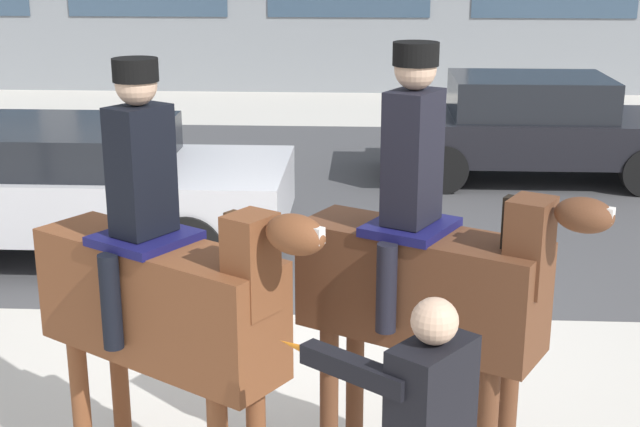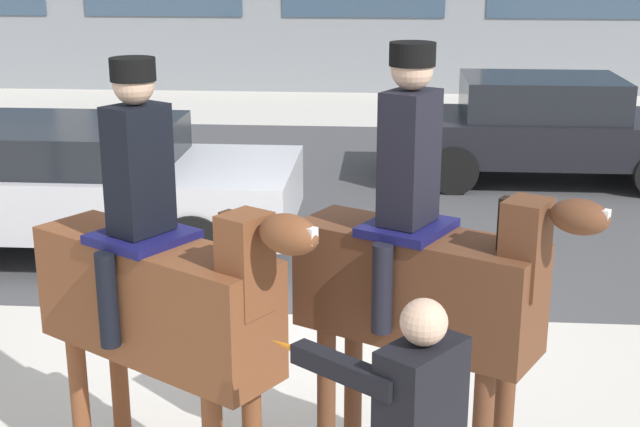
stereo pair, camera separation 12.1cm
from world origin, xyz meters
TOP-DOWN VIEW (x-y plane):
  - ground_plane at (0.00, 0.00)m, footprint 80.00×80.00m
  - road_surface at (0.00, 4.75)m, footprint 24.78×8.50m
  - mounted_horse_lead at (-0.66, -2.22)m, footprint 1.76×1.29m
  - mounted_horse_companion at (0.78, -2.15)m, footprint 1.63×1.08m
  - street_car_near_lane at (-2.64, 2.04)m, footprint 4.49×2.02m
  - street_car_far_lane at (2.72, 5.45)m, footprint 4.19×1.85m

SIDE VIEW (x-z plane):
  - ground_plane at x=0.00m, z-range 0.00..0.00m
  - road_surface at x=0.00m, z-range 0.00..0.01m
  - street_car_far_lane at x=2.72m, z-range 0.03..1.45m
  - street_car_near_lane at x=-2.64m, z-range 0.06..1.43m
  - mounted_horse_lead at x=-0.66m, z-range 0.02..2.59m
  - mounted_horse_companion at x=0.78m, z-range 0.07..2.71m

